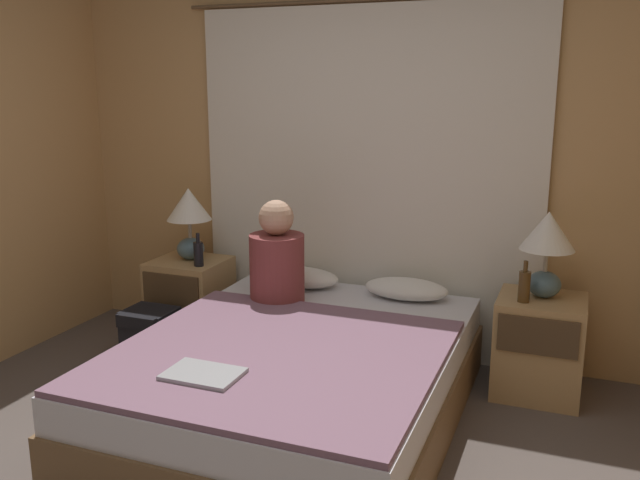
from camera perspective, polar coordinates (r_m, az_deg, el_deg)
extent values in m
cube|color=tan|center=(4.34, 4.05, 6.85)|extent=(4.22, 0.06, 2.50)
cube|color=white|center=(4.30, 3.77, 4.66)|extent=(2.22, 0.02, 2.18)
cylinder|color=brown|center=(4.28, 4.00, 19.55)|extent=(2.42, 0.02, 0.02)
cube|color=brown|center=(3.60, -1.84, -12.97)|extent=(1.58, 2.06, 0.27)
cube|color=silver|center=(3.51, -1.86, -9.67)|extent=(1.54, 2.02, 0.18)
cube|color=tan|center=(4.69, -10.84, -4.99)|extent=(0.47, 0.44, 0.56)
cube|color=#4C3823|center=(4.47, -12.45, -4.11)|extent=(0.41, 0.02, 0.20)
cube|color=tan|center=(4.03, 17.95, -8.50)|extent=(0.47, 0.44, 0.56)
cube|color=#4C3823|center=(3.77, 17.87, -7.74)|extent=(0.41, 0.02, 0.20)
ellipsoid|color=slate|center=(4.62, -10.84, -0.71)|extent=(0.18, 0.18, 0.15)
cylinder|color=#B2A893|center=(4.59, -10.91, 0.93)|extent=(0.02, 0.02, 0.12)
cone|color=white|center=(4.56, -11.00, 2.99)|extent=(0.30, 0.30, 0.21)
ellipsoid|color=slate|center=(3.94, 18.34, -3.55)|extent=(0.18, 0.18, 0.15)
cylinder|color=#B2A893|center=(3.91, 18.48, -1.65)|extent=(0.02, 0.02, 0.12)
cone|color=white|center=(3.87, 18.66, 0.76)|extent=(0.30, 0.30, 0.21)
ellipsoid|color=white|center=(4.33, -1.67, -3.14)|extent=(0.51, 0.28, 0.12)
ellipsoid|color=white|center=(4.12, 7.27, -4.10)|extent=(0.51, 0.28, 0.12)
cube|color=slate|center=(3.25, -3.69, -9.61)|extent=(1.52, 1.48, 0.03)
cylinder|color=brown|center=(4.00, -3.64, -2.40)|extent=(0.32, 0.32, 0.41)
sphere|color=tan|center=(3.93, -3.71, 1.90)|extent=(0.21, 0.21, 0.21)
cylinder|color=black|center=(4.44, -10.20, -1.18)|extent=(0.06, 0.06, 0.16)
cylinder|color=black|center=(4.41, -10.25, 0.19)|extent=(0.02, 0.02, 0.06)
cylinder|color=#513819|center=(3.82, 16.82, -3.80)|extent=(0.06, 0.06, 0.17)
cylinder|color=#513819|center=(3.79, 16.94, -2.13)|extent=(0.02, 0.02, 0.06)
cube|color=#9EA0A5|center=(3.03, -9.81, -11.06)|extent=(0.33, 0.23, 0.02)
cube|color=black|center=(4.40, -14.04, -7.86)|extent=(0.30, 0.25, 0.35)
cube|color=black|center=(4.34, -14.33, -6.29)|extent=(0.27, 0.26, 0.08)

